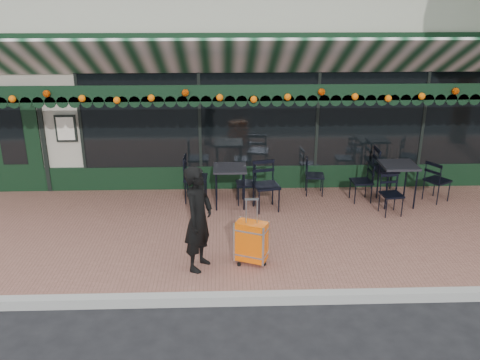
{
  "coord_description": "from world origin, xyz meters",
  "views": [
    {
      "loc": [
        -0.53,
        -6.12,
        4.07
      ],
      "look_at": [
        -0.26,
        1.6,
        1.21
      ],
      "focal_mm": 38.0,
      "sensor_mm": 36.0,
      "label": 1
    }
  ],
  "objects_px": {
    "chair_a_left": "(361,182)",
    "cafe_table_b": "(230,171)",
    "suitcase": "(251,242)",
    "chair_b_left": "(246,184)",
    "chair_a_front": "(392,195)",
    "chair_b_right": "(315,176)",
    "chair_b_front": "(266,186)",
    "chair_solo": "(196,178)",
    "chair_a_right": "(386,170)",
    "chair_a_extra": "(437,181)",
    "woman": "(198,219)",
    "cafe_table_a": "(398,168)"
  },
  "relations": [
    {
      "from": "chair_a_left",
      "to": "cafe_table_b",
      "type": "bearing_deg",
      "value": -91.35
    },
    {
      "from": "suitcase",
      "to": "chair_b_left",
      "type": "height_order",
      "value": "suitcase"
    },
    {
      "from": "chair_a_front",
      "to": "chair_b_right",
      "type": "distance_m",
      "value": 1.65
    },
    {
      "from": "chair_b_left",
      "to": "chair_b_front",
      "type": "height_order",
      "value": "chair_b_front"
    },
    {
      "from": "cafe_table_b",
      "to": "chair_solo",
      "type": "relative_size",
      "value": 0.83
    },
    {
      "from": "chair_a_right",
      "to": "chair_b_right",
      "type": "height_order",
      "value": "chair_a_right"
    },
    {
      "from": "chair_a_left",
      "to": "chair_a_right",
      "type": "relative_size",
      "value": 0.82
    },
    {
      "from": "chair_a_left",
      "to": "chair_b_left",
      "type": "relative_size",
      "value": 1.02
    },
    {
      "from": "chair_a_extra",
      "to": "chair_b_front",
      "type": "distance_m",
      "value": 3.45
    },
    {
      "from": "woman",
      "to": "chair_b_left",
      "type": "xyz_separation_m",
      "value": [
        0.81,
        2.5,
        -0.41
      ]
    },
    {
      "from": "chair_a_extra",
      "to": "chair_solo",
      "type": "relative_size",
      "value": 0.89
    },
    {
      "from": "suitcase",
      "to": "cafe_table_b",
      "type": "bearing_deg",
      "value": 120.13
    },
    {
      "from": "woman",
      "to": "chair_b_left",
      "type": "height_order",
      "value": "woman"
    },
    {
      "from": "chair_b_left",
      "to": "chair_a_left",
      "type": "bearing_deg",
      "value": 87.18
    },
    {
      "from": "cafe_table_a",
      "to": "chair_b_left",
      "type": "bearing_deg",
      "value": 177.15
    },
    {
      "from": "woman",
      "to": "chair_a_right",
      "type": "height_order",
      "value": "woman"
    },
    {
      "from": "suitcase",
      "to": "cafe_table_a",
      "type": "distance_m",
      "value": 3.74
    },
    {
      "from": "chair_a_extra",
      "to": "chair_solo",
      "type": "bearing_deg",
      "value": 57.01
    },
    {
      "from": "suitcase",
      "to": "chair_a_extra",
      "type": "distance_m",
      "value": 4.51
    },
    {
      "from": "chair_a_extra",
      "to": "chair_b_front",
      "type": "relative_size",
      "value": 0.88
    },
    {
      "from": "chair_a_right",
      "to": "chair_b_right",
      "type": "distance_m",
      "value": 1.48
    },
    {
      "from": "chair_b_front",
      "to": "chair_solo",
      "type": "relative_size",
      "value": 1.01
    },
    {
      "from": "chair_a_front",
      "to": "chair_a_extra",
      "type": "bearing_deg",
      "value": 22.1
    },
    {
      "from": "cafe_table_a",
      "to": "chair_solo",
      "type": "height_order",
      "value": "chair_solo"
    },
    {
      "from": "suitcase",
      "to": "chair_solo",
      "type": "distance_m",
      "value": 2.73
    },
    {
      "from": "chair_a_front",
      "to": "woman",
      "type": "bearing_deg",
      "value": -159.38
    },
    {
      "from": "chair_a_left",
      "to": "chair_b_right",
      "type": "distance_m",
      "value": 0.95
    },
    {
      "from": "cafe_table_a",
      "to": "chair_a_extra",
      "type": "relative_size",
      "value": 0.98
    },
    {
      "from": "chair_a_left",
      "to": "chair_a_right",
      "type": "bearing_deg",
      "value": 122.14
    },
    {
      "from": "chair_a_left",
      "to": "chair_b_front",
      "type": "height_order",
      "value": "chair_b_front"
    },
    {
      "from": "woman",
      "to": "chair_a_right",
      "type": "xyz_separation_m",
      "value": [
        3.72,
        2.97,
        -0.32
      ]
    },
    {
      "from": "chair_a_right",
      "to": "chair_a_extra",
      "type": "distance_m",
      "value": 1.02
    },
    {
      "from": "cafe_table_b",
      "to": "chair_a_right",
      "type": "xyz_separation_m",
      "value": [
        3.22,
        0.57,
        -0.21
      ]
    },
    {
      "from": "chair_a_right",
      "to": "chair_b_left",
      "type": "bearing_deg",
      "value": 99.41
    },
    {
      "from": "chair_a_extra",
      "to": "chair_b_front",
      "type": "bearing_deg",
      "value": 64.58
    },
    {
      "from": "chair_a_left",
      "to": "cafe_table_a",
      "type": "bearing_deg",
      "value": 71.83
    },
    {
      "from": "cafe_table_a",
      "to": "chair_b_right",
      "type": "bearing_deg",
      "value": 159.46
    },
    {
      "from": "chair_a_extra",
      "to": "chair_b_left",
      "type": "height_order",
      "value": "chair_a_extra"
    },
    {
      "from": "cafe_table_a",
      "to": "chair_b_right",
      "type": "distance_m",
      "value": 1.65
    },
    {
      "from": "woman",
      "to": "cafe_table_a",
      "type": "distance_m",
      "value": 4.43
    },
    {
      "from": "woman",
      "to": "chair_a_extra",
      "type": "distance_m",
      "value": 5.25
    },
    {
      "from": "chair_a_right",
      "to": "chair_b_front",
      "type": "bearing_deg",
      "value": 108.17
    },
    {
      "from": "suitcase",
      "to": "chair_b_front",
      "type": "distance_m",
      "value": 2.09
    },
    {
      "from": "chair_a_front",
      "to": "chair_solo",
      "type": "distance_m",
      "value": 3.76
    },
    {
      "from": "chair_b_right",
      "to": "chair_solo",
      "type": "relative_size",
      "value": 0.83
    },
    {
      "from": "chair_a_right",
      "to": "chair_a_front",
      "type": "xyz_separation_m",
      "value": [
        -0.22,
        -1.11,
        -0.11
      ]
    },
    {
      "from": "chair_a_left",
      "to": "chair_b_left",
      "type": "bearing_deg",
      "value": -93.5
    },
    {
      "from": "chair_b_right",
      "to": "chair_b_front",
      "type": "height_order",
      "value": "chair_b_front"
    },
    {
      "from": "chair_a_extra",
      "to": "chair_b_front",
      "type": "height_order",
      "value": "chair_b_front"
    },
    {
      "from": "chair_a_left",
      "to": "chair_solo",
      "type": "height_order",
      "value": "chair_solo"
    }
  ]
}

